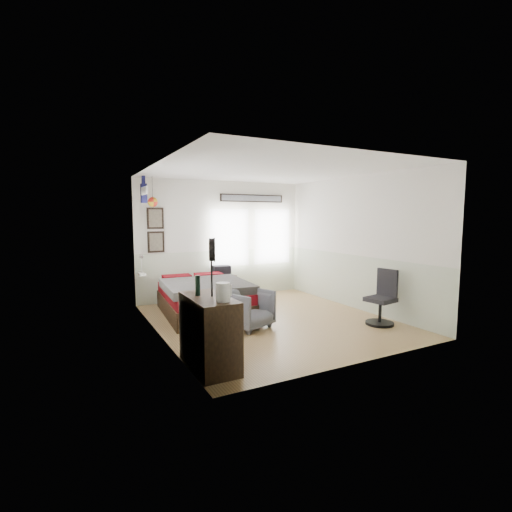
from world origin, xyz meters
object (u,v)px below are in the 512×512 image
object	(u,v)px
armchair	(248,309)
nightstand	(222,287)
dresser	(209,332)
task_chair	(382,302)
bed	(204,298)

from	to	relation	value
armchair	nightstand	distance (m)	2.29
dresser	nightstand	distance (m)	3.85
nightstand	task_chair	xyz separation A→B (m)	(1.74, -3.15, 0.12)
nightstand	bed	bearing A→B (deg)	-140.62
bed	nightstand	xyz separation A→B (m)	(0.82, 1.06, -0.05)
armchair	task_chair	distance (m)	2.37
armchair	task_chair	size ratio (longest dim) A/B	0.74
bed	task_chair	bearing A→B (deg)	-34.80
bed	task_chair	world-z (taller)	task_chair
task_chair	bed	bearing A→B (deg)	131.33
dresser	task_chair	distance (m)	3.37
task_chair	nightstand	bearing A→B (deg)	109.49
dresser	nightstand	world-z (taller)	dresser
bed	task_chair	distance (m)	3.30
bed	dresser	distance (m)	2.56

